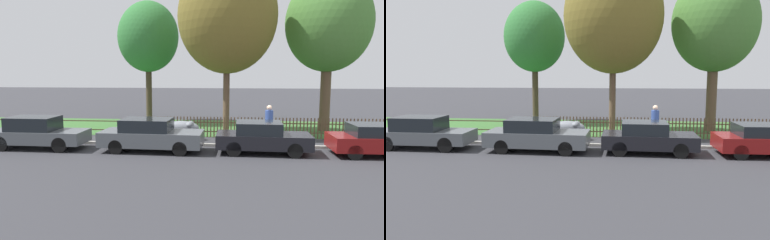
{
  "view_description": "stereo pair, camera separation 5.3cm",
  "coord_description": "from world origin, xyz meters",
  "views": [
    {
      "loc": [
        -2.05,
        -16.7,
        3.4
      ],
      "look_at": [
        -3.86,
        0.86,
        1.1
      ],
      "focal_mm": 35.0,
      "sensor_mm": 36.0,
      "label": 1
    },
    {
      "loc": [
        -2.0,
        -16.69,
        3.4
      ],
      "look_at": [
        -3.86,
        0.86,
        1.1
      ],
      "focal_mm": 35.0,
      "sensor_mm": 36.0,
      "label": 2
    }
  ],
  "objects": [
    {
      "name": "pedestrian_by_lamp",
      "position": [
        -0.25,
        0.88,
        1.04
      ],
      "size": [
        0.44,
        0.44,
        1.84
      ],
      "rotation": [
        0.0,
        0.0,
        4.92
      ],
      "color": "slate",
      "rests_on": "ground"
    },
    {
      "name": "covered_motorcycle",
      "position": [
        -4.39,
        1.61,
        0.59
      ],
      "size": [
        1.87,
        0.85,
        0.95
      ],
      "rotation": [
        0.0,
        0.0,
        -0.08
      ],
      "color": "black",
      "rests_on": "ground"
    },
    {
      "name": "parked_car_red_compact",
      "position": [
        3.84,
        -1.17,
        0.66
      ],
      "size": [
        3.78,
        1.91,
        1.29
      ],
      "rotation": [
        0.0,
        0.0,
        0.02
      ],
      "color": "maroon",
      "rests_on": "ground"
    },
    {
      "name": "tree_nearest_kerb",
      "position": [
        -7.45,
        7.75,
        5.61
      ],
      "size": [
        3.97,
        3.97,
        7.92
      ],
      "color": "#473828",
      "rests_on": "ground"
    },
    {
      "name": "kerb_stone",
      "position": [
        0.0,
        0.1,
        0.06
      ],
      "size": [
        43.42,
        0.2,
        0.12
      ],
      "primitive_type": "cube",
      "color": "#B2ADA3",
      "rests_on": "ground"
    },
    {
      "name": "parked_car_black_saloon",
      "position": [
        -5.43,
        -1.2,
        0.71
      ],
      "size": [
        4.39,
        1.93,
        1.4
      ],
      "rotation": [
        0.0,
        0.0,
        -0.04
      ],
      "color": "#51565B",
      "rests_on": "ground"
    },
    {
      "name": "grass_strip",
      "position": [
        0.0,
        5.85,
        0.01
      ],
      "size": [
        43.42,
        6.76,
        0.01
      ],
      "primitive_type": "cube",
      "color": "#3D7033",
      "rests_on": "ground"
    },
    {
      "name": "tree_behind_motorcycle",
      "position": [
        -2.28,
        3.69,
        6.3
      ],
      "size": [
        5.28,
        5.28,
        9.34
      ],
      "color": "brown",
      "rests_on": "ground"
    },
    {
      "name": "ground_plane",
      "position": [
        0.0,
        0.0,
        0.0
      ],
      "size": [
        120.0,
        120.0,
        0.0
      ],
      "primitive_type": "plane",
      "color": "#38383D"
    },
    {
      "name": "tree_mid_park",
      "position": [
        3.29,
        5.16,
        6.02
      ],
      "size": [
        4.7,
        4.7,
        8.77
      ],
      "color": "brown",
      "rests_on": "ground"
    },
    {
      "name": "parked_car_silver_hatchback",
      "position": [
        -10.55,
        -1.16,
        0.72
      ],
      "size": [
        4.24,
        1.73,
        1.42
      ],
      "rotation": [
        0.0,
        0.0,
        -0.01
      ],
      "color": "#51565B",
      "rests_on": "ground"
    },
    {
      "name": "park_fence",
      "position": [
        -0.0,
        2.48,
        0.53
      ],
      "size": [
        43.42,
        0.05,
        1.07
      ],
      "color": "brown",
      "rests_on": "ground"
    },
    {
      "name": "parked_car_navy_estate",
      "position": [
        -0.73,
        -1.15,
        0.67
      ],
      "size": [
        3.91,
        1.86,
        1.32
      ],
      "rotation": [
        0.0,
        0.0,
        -0.03
      ],
      "color": "black",
      "rests_on": "ground"
    }
  ]
}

